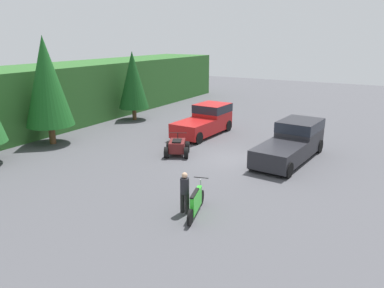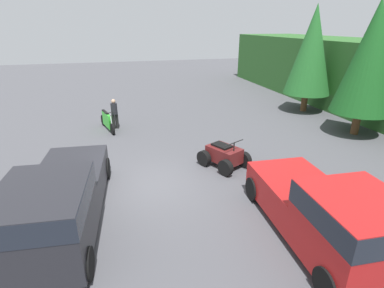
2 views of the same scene
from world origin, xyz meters
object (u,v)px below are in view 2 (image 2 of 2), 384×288
object	(u,v)px
rider_person	(114,113)
quad_atv	(224,155)
pickup_truck_red	(330,213)
dirt_bike	(107,121)
pickup_truck_second	(57,200)

from	to	relation	value
rider_person	quad_atv	bearing A→B (deg)	23.63
pickup_truck_red	dirt_bike	size ratio (longest dim) A/B	2.18
dirt_bike	pickup_truck_second	bearing A→B (deg)	-23.95
pickup_truck_second	dirt_bike	bearing A→B (deg)	176.58
dirt_bike	rider_person	bearing A→B (deg)	90.41
pickup_truck_second	rider_person	world-z (taller)	pickup_truck_second
pickup_truck_red	rider_person	distance (m)	12.48
pickup_truck_second	dirt_bike	world-z (taller)	pickup_truck_second
quad_atv	dirt_bike	bearing A→B (deg)	-169.45
pickup_truck_red	pickup_truck_second	xyz separation A→B (m)	(-2.45, -6.79, 0.00)
dirt_bike	pickup_truck_red	bearing A→B (deg)	10.39
quad_atv	rider_person	distance (m)	7.46
rider_person	dirt_bike	bearing A→B (deg)	-84.66
pickup_truck_second	dirt_bike	xyz separation A→B (m)	(-8.84, 1.33, -0.54)
pickup_truck_red	quad_atv	world-z (taller)	pickup_truck_red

